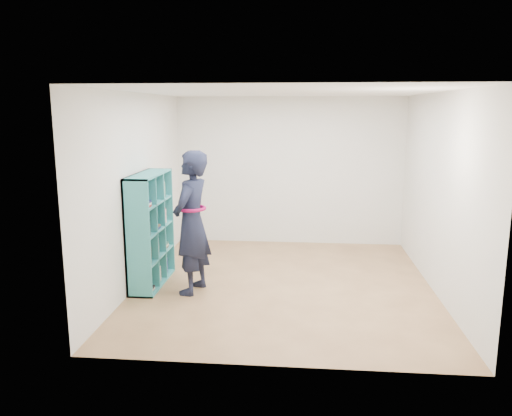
{
  "coord_description": "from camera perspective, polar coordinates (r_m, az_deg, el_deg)",
  "views": [
    {
      "loc": [
        0.23,
        -6.57,
        2.38
      ],
      "look_at": [
        -0.41,
        0.3,
        1.01
      ],
      "focal_mm": 35.0,
      "sensor_mm": 36.0,
      "label": 1
    }
  ],
  "objects": [
    {
      "name": "ceiling",
      "position": [
        6.57,
        3.44,
        13.11
      ],
      "size": [
        4.5,
        4.5,
        0.0
      ],
      "primitive_type": "plane",
      "color": "white",
      "rests_on": "wall_back"
    },
    {
      "name": "wall_front",
      "position": [
        4.46,
        2.26,
        -2.83
      ],
      "size": [
        4.0,
        0.02,
        2.6
      ],
      "primitive_type": "cube",
      "color": "silver",
      "rests_on": "floor"
    },
    {
      "name": "person",
      "position": [
        6.52,
        -7.37,
        -1.66
      ],
      "size": [
        0.58,
        0.76,
        1.87
      ],
      "rotation": [
        0.0,
        0.0,
        -1.79
      ],
      "color": "black",
      "rests_on": "floor"
    },
    {
      "name": "floor",
      "position": [
        6.99,
        3.19,
        -8.71
      ],
      "size": [
        4.5,
        4.5,
        0.0
      ],
      "primitive_type": "plane",
      "color": "brown",
      "rests_on": "ground"
    },
    {
      "name": "wall_left",
      "position": [
        7.02,
        -13.24,
        2.07
      ],
      "size": [
        0.02,
        4.5,
        2.6
      ],
      "primitive_type": "cube",
      "color": "silver",
      "rests_on": "floor"
    },
    {
      "name": "wall_back",
      "position": [
        8.89,
        3.84,
        4.22
      ],
      "size": [
        4.0,
        0.02,
        2.6
      ],
      "primitive_type": "cube",
      "color": "silver",
      "rests_on": "floor"
    },
    {
      "name": "smartphone",
      "position": [
        6.63,
        -8.15,
        -0.37
      ],
      "size": [
        0.02,
        0.1,
        0.14
      ],
      "rotation": [
        0.29,
        0.0,
        -0.14
      ],
      "color": "silver",
      "rests_on": "person"
    },
    {
      "name": "wall_right",
      "position": [
        6.89,
        20.19,
        1.5
      ],
      "size": [
        0.02,
        4.5,
        2.6
      ],
      "primitive_type": "cube",
      "color": "silver",
      "rests_on": "floor"
    },
    {
      "name": "bookshelf",
      "position": [
        6.97,
        -12.17,
        -2.56
      ],
      "size": [
        0.34,
        1.16,
        1.54
      ],
      "color": "teal",
      "rests_on": "floor"
    }
  ]
}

